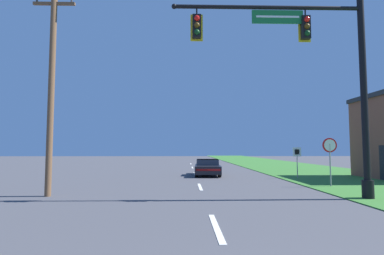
{
  "coord_description": "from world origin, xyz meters",
  "views": [
    {
      "loc": [
        -0.79,
        -1.65,
        1.97
      ],
      "look_at": [
        0.0,
        31.41,
        4.34
      ],
      "focal_mm": 28.0,
      "sensor_mm": 36.0,
      "label": 1
    }
  ],
  "objects_px": {
    "car_ahead": "(208,167)",
    "utility_pole_near": "(51,84)",
    "stop_sign": "(330,151)",
    "route_sign_post": "(297,156)",
    "signal_mast": "(320,70)"
  },
  "relations": [
    {
      "from": "car_ahead",
      "to": "utility_pole_near",
      "type": "xyz_separation_m",
      "value": [
        -7.4,
        -9.64,
        4.14
      ]
    },
    {
      "from": "stop_sign",
      "to": "utility_pole_near",
      "type": "xyz_separation_m",
      "value": [
        -13.29,
        -2.77,
        2.88
      ]
    },
    {
      "from": "route_sign_post",
      "to": "utility_pole_near",
      "type": "bearing_deg",
      "value": -151.63
    },
    {
      "from": "car_ahead",
      "to": "signal_mast",
      "type": "bearing_deg",
      "value": -70.76
    },
    {
      "from": "route_sign_post",
      "to": "utility_pole_near",
      "type": "xyz_separation_m",
      "value": [
        -13.2,
        -7.13,
        3.22
      ]
    },
    {
      "from": "stop_sign",
      "to": "signal_mast",
      "type": "bearing_deg",
      "value": -119.66
    },
    {
      "from": "signal_mast",
      "to": "stop_sign",
      "type": "xyz_separation_m",
      "value": [
        2.17,
        3.81,
        -3.29
      ]
    },
    {
      "from": "route_sign_post",
      "to": "utility_pole_near",
      "type": "relative_size",
      "value": 0.22
    },
    {
      "from": "utility_pole_near",
      "to": "car_ahead",
      "type": "bearing_deg",
      "value": 52.51
    },
    {
      "from": "route_sign_post",
      "to": "stop_sign",
      "type": "bearing_deg",
      "value": -88.74
    },
    {
      "from": "signal_mast",
      "to": "route_sign_post",
      "type": "height_order",
      "value": "signal_mast"
    },
    {
      "from": "signal_mast",
      "to": "utility_pole_near",
      "type": "bearing_deg",
      "value": 174.65
    },
    {
      "from": "car_ahead",
      "to": "route_sign_post",
      "type": "xyz_separation_m",
      "value": [
        5.8,
        -2.52,
        0.92
      ]
    },
    {
      "from": "route_sign_post",
      "to": "utility_pole_near",
      "type": "distance_m",
      "value": 15.34
    },
    {
      "from": "stop_sign",
      "to": "utility_pole_near",
      "type": "distance_m",
      "value": 13.88
    }
  ]
}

